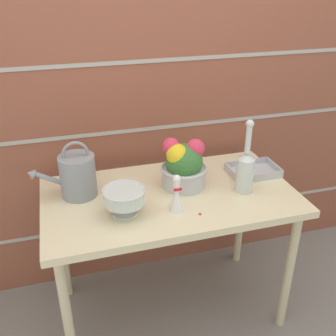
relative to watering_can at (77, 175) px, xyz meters
name	(u,v)px	position (x,y,z in m)	size (l,w,h in m)	color
ground_plane	(170,307)	(0.41, -0.11, -0.84)	(12.00, 12.00, 0.00)	gray
brick_wall	(147,94)	(0.41, 0.33, 0.26)	(3.60, 0.08, 2.20)	brown
patio_table	(170,207)	(0.41, -0.11, -0.18)	(1.19, 0.66, 0.74)	beige
watering_can	(77,175)	(0.00, 0.00, 0.00)	(0.31, 0.17, 0.27)	gray
crystal_pedestal_bowl	(124,197)	(0.18, -0.22, -0.02)	(0.19, 0.19, 0.12)	silver
flower_planter	(183,165)	(0.50, -0.05, 0.01)	(0.23, 0.23, 0.25)	#BCBCC1
glass_decanter	(245,169)	(0.76, -0.18, 0.01)	(0.08, 0.08, 0.36)	silver
figurine_vase	(177,196)	(0.40, -0.25, -0.03)	(0.06, 0.06, 0.18)	white
wire_tray	(253,171)	(0.89, -0.03, -0.09)	(0.25, 0.18, 0.04)	#B7B7BC
fallen_petal	(200,214)	(0.49, -0.32, -0.10)	(0.01, 0.01, 0.01)	#E03856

